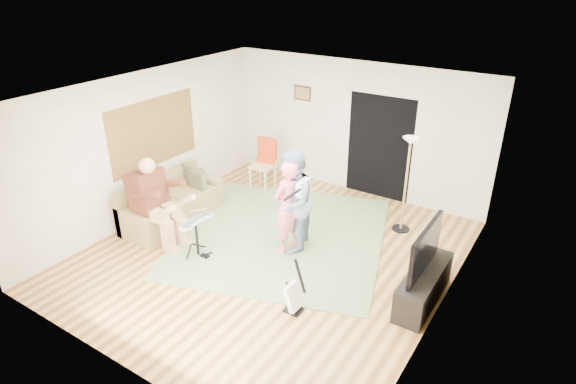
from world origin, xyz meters
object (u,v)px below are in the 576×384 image
object	(u,v)px
sofa	(169,206)
tv_cabinet	(424,286)
dining_chair	(264,170)
television	(425,249)
guitarist	(292,202)
singer	(287,207)
drum_kit	(197,239)
guitar_spare	(294,297)
torchiere_lamp	(408,168)

from	to	relation	value
sofa	tv_cabinet	size ratio (longest dim) A/B	1.42
dining_chair	television	distance (m)	4.57
sofa	tv_cabinet	bearing A→B (deg)	2.39
guitarist	tv_cabinet	bearing A→B (deg)	66.96
guitarist	singer	bearing A→B (deg)	-49.82
drum_kit	tv_cabinet	size ratio (longest dim) A/B	0.49
guitar_spare	tv_cabinet	bearing A→B (deg)	40.32
guitar_spare	dining_chair	size ratio (longest dim) A/B	0.83
drum_kit	guitarist	bearing A→B (deg)	40.53
dining_chair	tv_cabinet	xyz separation A→B (m)	(4.16, -1.95, -0.12)
guitar_spare	television	distance (m)	1.91
guitar_spare	guitarist	bearing A→B (deg)	123.32
drum_kit	television	distance (m)	3.60
torchiere_lamp	guitarist	bearing A→B (deg)	-129.50
drum_kit	singer	xyz separation A→B (m)	(1.15, 0.94, 0.51)
tv_cabinet	television	bearing A→B (deg)	180.00
drum_kit	torchiere_lamp	size ratio (longest dim) A/B	0.39
television	sofa	bearing A→B (deg)	-177.58
guitar_spare	dining_chair	xyz separation A→B (m)	(-2.75, 3.15, 0.13)
sofa	guitar_spare	xyz separation A→B (m)	(3.38, -1.00, -0.02)
guitar_spare	television	bearing A→B (deg)	41.35
torchiere_lamp	television	xyz separation A→B (m)	(0.94, -1.77, -0.35)
torchiere_lamp	dining_chair	distance (m)	3.28
guitar_spare	torchiere_lamp	bearing A→B (deg)	81.95
drum_kit	tv_cabinet	xyz separation A→B (m)	(3.50, 0.85, -0.05)
drum_kit	torchiere_lamp	bearing A→B (deg)	46.20
singer	guitar_spare	size ratio (longest dim) A/B	1.86
guitarist	television	size ratio (longest dim) A/B	1.51
dining_chair	guitar_spare	bearing A→B (deg)	-51.55
sofa	guitarist	size ratio (longest dim) A/B	1.14
drum_kit	singer	size ratio (longest dim) A/B	0.43
sofa	singer	bearing A→B (deg)	6.88
sofa	singer	distance (m)	2.51
torchiere_lamp	television	world-z (taller)	torchiere_lamp
sofa	drum_kit	world-z (taller)	sofa
guitarist	television	distance (m)	2.26
torchiere_lamp	television	size ratio (longest dim) A/B	1.51
dining_chair	drum_kit	bearing A→B (deg)	-79.47
guitarist	television	bearing A→B (deg)	66.87
singer	guitarist	xyz separation A→B (m)	(0.05, 0.08, 0.07)
drum_kit	sofa	bearing A→B (deg)	153.24
dining_chair	television	world-z (taller)	television
sofa	torchiere_lamp	distance (m)	4.38
guitar_spare	singer	bearing A→B (deg)	126.18
drum_kit	television	world-z (taller)	television
tv_cabinet	television	xyz separation A→B (m)	(-0.05, 0.00, 0.60)
drum_kit	dining_chair	world-z (taller)	dining_chair
torchiere_lamp	tv_cabinet	world-z (taller)	torchiere_lamp
torchiere_lamp	guitar_spare	bearing A→B (deg)	-98.05
singer	television	xyz separation A→B (m)	(2.30, -0.09, 0.04)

